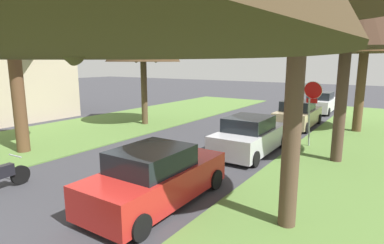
# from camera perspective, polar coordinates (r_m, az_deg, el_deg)

# --- Properties ---
(stop_sign_far) EXTENTS (0.82, 0.73, 2.91)m
(stop_sign_far) POSITION_cam_1_polar(r_m,az_deg,el_deg) (14.75, 21.11, 3.84)
(stop_sign_far) COLOR #9EA0A5
(stop_sign_far) RESTS_ON grass_verge_right
(street_tree_right_far) EXTENTS (4.71, 4.71, 7.79)m
(street_tree_right_far) POSITION_cam_1_polar(r_m,az_deg,el_deg) (19.19, 29.48, 16.23)
(street_tree_right_far) COLOR brown
(street_tree_right_far) RESTS_ON grass_verge_right
(street_tree_left_mid_b) EXTENTS (4.41, 4.41, 7.30)m
(street_tree_left_mid_b) POSITION_cam_1_polar(r_m,az_deg,el_deg) (19.15, -9.07, 16.07)
(street_tree_left_mid_b) COLOR #4D3B27
(street_tree_left_mid_b) RESTS_ON grass_verge_left
(parked_sedan_red) EXTENTS (1.99, 4.42, 1.57)m
(parked_sedan_red) POSITION_cam_1_polar(r_m,az_deg,el_deg) (8.54, -6.59, -10.03)
(parked_sedan_red) COLOR red
(parked_sedan_red) RESTS_ON ground
(parked_sedan_silver) EXTENTS (1.99, 4.42, 1.57)m
(parked_sedan_silver) POSITION_cam_1_polar(r_m,az_deg,el_deg) (13.28, 10.58, -2.55)
(parked_sedan_silver) COLOR #BCBCC1
(parked_sedan_silver) RESTS_ON ground
(parked_sedan_tan) EXTENTS (1.99, 4.42, 1.57)m
(parked_sedan_tan) POSITION_cam_1_polar(r_m,az_deg,el_deg) (19.48, 18.82, 1.29)
(parked_sedan_tan) COLOR tan
(parked_sedan_tan) RESTS_ON ground
(parked_sedan_white) EXTENTS (1.99, 4.42, 1.57)m
(parked_sedan_white) POSITION_cam_1_polar(r_m,az_deg,el_deg) (25.87, 22.46, 3.27)
(parked_sedan_white) COLOR white
(parked_sedan_white) RESTS_ON ground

